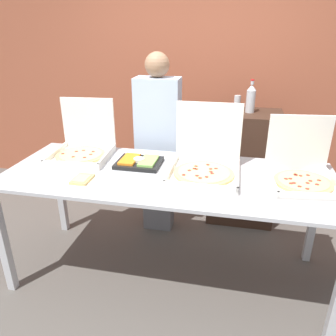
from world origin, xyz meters
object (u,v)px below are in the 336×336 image
at_px(pizza_box_near_left, 205,163).
at_px(soda_bottle, 251,98).
at_px(veggie_tray, 139,162).
at_px(person_guest_plaid, 158,143).
at_px(paper_plate_front_left, 82,180).
at_px(pizza_box_far_right, 83,147).
at_px(pizza_box_far_left, 302,172).
at_px(soda_can_silver, 237,102).

xyz_separation_m(pizza_box_near_left, soda_bottle, (0.32, 1.00, 0.29)).
xyz_separation_m(veggie_tray, person_guest_plaid, (0.02, 0.56, -0.03)).
bearing_deg(paper_plate_front_left, person_guest_plaid, 71.02).
height_order(pizza_box_far_right, paper_plate_front_left, pizza_box_far_right).
bearing_deg(person_guest_plaid, paper_plate_front_left, 71.02).
distance_m(pizza_box_far_left, soda_can_silver, 1.30).
distance_m(paper_plate_front_left, veggie_tray, 0.48).
distance_m(pizza_box_near_left, soda_bottle, 1.08).
height_order(pizza_box_near_left, veggie_tray, pizza_box_near_left).
bearing_deg(soda_can_silver, pizza_box_near_left, -99.35).
distance_m(pizza_box_far_right, veggie_tray, 0.52).
distance_m(pizza_box_far_right, person_guest_plaid, 0.71).
distance_m(veggie_tray, person_guest_plaid, 0.56).
bearing_deg(soda_bottle, paper_plate_front_left, -131.06).
height_order(pizza_box_far_left, veggie_tray, pizza_box_far_left).
relative_size(pizza_box_far_left, soda_can_silver, 4.04).
bearing_deg(pizza_box_far_right, soda_can_silver, 35.46).
distance_m(paper_plate_front_left, person_guest_plaid, 0.98).
bearing_deg(pizza_box_near_left, soda_bottle, 72.05).
relative_size(pizza_box_near_left, soda_can_silver, 4.12).
distance_m(pizza_box_far_right, soda_bottle, 1.62).
xyz_separation_m(soda_can_silver, person_guest_plaid, (-0.69, -0.55, -0.31)).
relative_size(pizza_box_far_left, paper_plate_front_left, 2.29).
distance_m(pizza_box_far_right, pizza_box_far_left, 1.70).
height_order(pizza_box_far_right, veggie_tray, pizza_box_far_right).
height_order(pizza_box_far_left, paper_plate_front_left, pizza_box_far_left).
height_order(pizza_box_near_left, paper_plate_front_left, pizza_box_near_left).
bearing_deg(pizza_box_near_left, person_guest_plaid, 128.57).
distance_m(pizza_box_far_right, soda_can_silver, 1.61).
bearing_deg(soda_can_silver, pizza_box_far_left, -68.43).
height_order(pizza_box_far_left, person_guest_plaid, person_guest_plaid).
bearing_deg(pizza_box_far_left, soda_bottle, 102.25).
distance_m(pizza_box_near_left, veggie_tray, 0.53).
relative_size(pizza_box_far_left, veggie_tray, 1.46).
relative_size(pizza_box_near_left, paper_plate_front_left, 2.33).
height_order(pizza_box_far_left, soda_bottle, soda_bottle).
distance_m(soda_bottle, soda_can_silver, 0.23).
bearing_deg(soda_can_silver, paper_plate_front_left, -124.35).
distance_m(pizza_box_near_left, pizza_box_far_left, 0.67).
height_order(soda_can_silver, person_guest_plaid, person_guest_plaid).
relative_size(soda_bottle, soda_can_silver, 2.50).
height_order(paper_plate_front_left, veggie_tray, veggie_tray).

